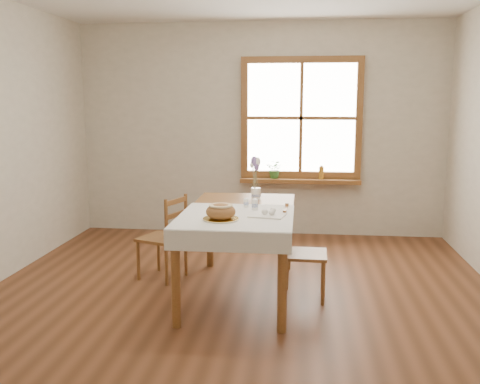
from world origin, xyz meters
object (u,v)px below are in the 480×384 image
Objects in this scene: dining_table at (240,219)px; bread_plate at (221,219)px; chair_right at (305,253)px; flower_vase at (256,194)px; chair_left at (162,237)px.

bread_plate is (-0.09, -0.47, 0.10)m from dining_table.
flower_vase is (-0.46, 0.51, 0.41)m from chair_right.
chair_right is 2.95× the size of bread_plate.
chair_left reaches higher than dining_table.
bread_plate is at bearing -101.24° from flower_vase.
dining_table is 2.03× the size of chair_right.
chair_right reaches higher than dining_table.
dining_table is at bearing 78.52° from bread_plate.
flower_vase is at bearing 43.57° from chair_right.
chair_right is at bearing 34.16° from bread_plate.
dining_table is 16.28× the size of flower_vase.
chair_left is at bearing 156.41° from dining_table.
bread_plate reaches higher than dining_table.
flower_vase is at bearing 78.76° from bread_plate.
dining_table is 0.89m from chair_left.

